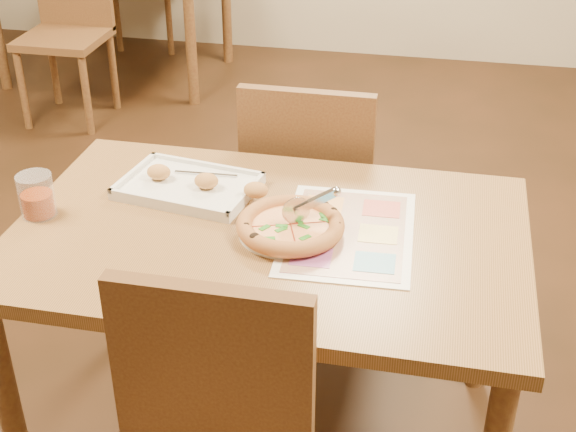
% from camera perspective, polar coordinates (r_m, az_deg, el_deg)
% --- Properties ---
extents(dining_table, '(1.30, 0.85, 0.72)m').
position_cam_1_polar(dining_table, '(2.07, -1.38, -3.05)').
color(dining_table, '#8D5F38').
rests_on(dining_table, ground).
extents(chair_far, '(0.42, 0.42, 0.47)m').
position_cam_1_polar(chair_far, '(2.62, 1.61, 2.82)').
color(chair_far, brown).
rests_on(chair_far, ground).
extents(bg_chair_near, '(0.42, 0.42, 0.47)m').
position_cam_1_polar(bg_chair_near, '(4.53, -15.36, 13.85)').
color(bg_chair_near, brown).
rests_on(bg_chair_near, ground).
extents(plate, '(0.29, 0.29, 0.01)m').
position_cam_1_polar(plate, '(2.01, 0.00, -1.06)').
color(plate, white).
rests_on(plate, dining_table).
extents(pizza, '(0.27, 0.27, 0.04)m').
position_cam_1_polar(pizza, '(2.00, 0.18, -0.68)').
color(pizza, '#C27842').
rests_on(pizza, plate).
extents(pizza_cutter, '(0.13, 0.08, 0.08)m').
position_cam_1_polar(pizza_cutter, '(1.98, 1.57, 0.86)').
color(pizza_cutter, silver).
rests_on(pizza_cutter, pizza).
extents(appetizer_tray, '(0.43, 0.30, 0.06)m').
position_cam_1_polar(appetizer_tray, '(2.21, -6.83, 2.11)').
color(appetizer_tray, silver).
rests_on(appetizer_tray, dining_table).
extents(glass_tumbler, '(0.09, 0.09, 0.11)m').
position_cam_1_polar(glass_tumbler, '(2.17, -17.42, 1.24)').
color(glass_tumbler, maroon).
rests_on(glass_tumbler, dining_table).
extents(menu, '(0.34, 0.47, 0.00)m').
position_cam_1_polar(menu, '(2.02, 4.30, -1.16)').
color(menu, white).
rests_on(menu, dining_table).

